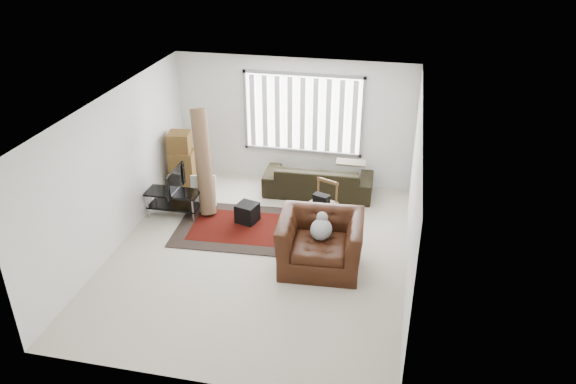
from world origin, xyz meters
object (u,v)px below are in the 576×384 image
Objects in this scene: tv_stand at (173,198)px; moving_boxes at (182,165)px; armchair at (321,239)px; sofa at (318,175)px; side_chair at (322,202)px.

moving_boxes is at bearing 101.19° from tv_stand.
moving_boxes is at bearing 143.46° from armchair.
sofa is 1.28m from side_chair.
side_chair is (3.05, -0.78, -0.13)m from moving_boxes.
armchair is (0.46, -2.57, 0.09)m from sofa.
tv_stand is 0.46× the size of sofa.
moving_boxes is 3.15m from side_chair.
side_chair is 1.33m from armchair.
sofa reaches higher than tv_stand.
tv_stand is at bearing 28.00° from sofa.
armchair is (0.19, -1.32, 0.03)m from side_chair.
tv_stand is at bearing 156.61° from armchair.
moving_boxes reaches higher than tv_stand.
tv_stand is 0.70× the size of armchair.
side_chair is at bearing 100.46° from sofa.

